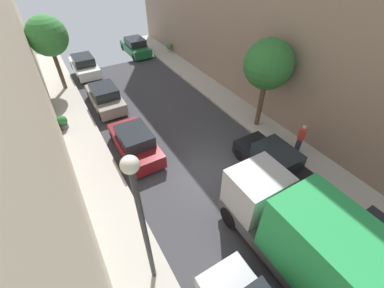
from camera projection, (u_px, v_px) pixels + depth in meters
name	position (u px, v px, depth m)	size (l,w,h in m)	color
ground	(211.00, 173.00, 13.05)	(32.00, 32.00, 0.00)	#38383D
sidewalk_left	(116.00, 215.00, 11.05)	(2.00, 44.00, 0.15)	#B7B2A8
sidewalk_right	(282.00, 141.00, 14.95)	(2.00, 44.00, 0.15)	#B7B2A8
parked_car_left_2	(135.00, 143.00, 13.79)	(1.78, 4.20, 1.57)	maroon
parked_car_left_3	(105.00, 97.00, 17.54)	(1.78, 4.20, 1.57)	gray
parked_car_left_4	(84.00, 66.00, 21.63)	(1.78, 4.20, 1.57)	white
parked_car_right_1	(375.00, 246.00, 9.28)	(1.78, 4.20, 1.57)	gold
parked_car_right_2	(273.00, 162.00, 12.66)	(1.78, 4.20, 1.57)	black
parked_car_right_3	(136.00, 47.00, 25.09)	(1.78, 4.20, 1.57)	#1E6638
delivery_truck	(311.00, 244.00, 8.20)	(2.26, 6.60, 3.38)	#4C4C51
pedestrian	(301.00, 138.00, 13.57)	(0.40, 0.36, 1.72)	#2D334C
street_tree_0	(47.00, 36.00, 17.28)	(2.69, 2.69, 5.24)	brown
street_tree_1	(268.00, 65.00, 13.62)	(2.69, 2.69, 5.25)	brown
potted_plant_1	(169.00, 48.00, 25.30)	(0.53, 0.53, 0.82)	#B2A899
potted_plant_3	(62.00, 122.00, 15.48)	(0.61, 0.61, 0.85)	slate
lamp_post	(140.00, 213.00, 6.64)	(0.44, 0.44, 5.74)	#333338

